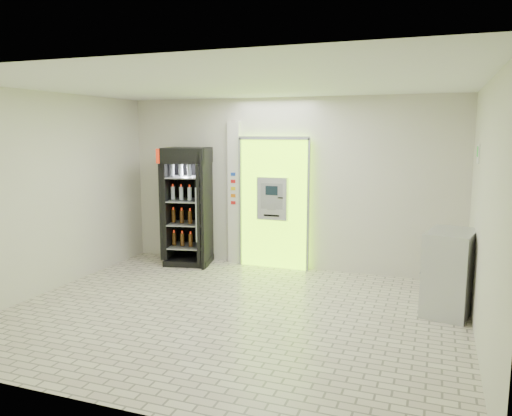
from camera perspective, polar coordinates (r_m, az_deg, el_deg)
The scene contains 7 objects.
ground at distance 6.84m, azimuth -2.70°, elevation -11.92°, with size 6.00×6.00×0.00m, color beige.
room_shell at distance 6.43m, azimuth -2.82°, elevation 3.63°, with size 6.00×6.00×6.00m.
atm_assembly at distance 8.83m, azimuth 2.10°, elevation 0.64°, with size 1.30×0.24×2.33m.
pillar at distance 9.11m, azimuth -2.49°, elevation 1.72°, with size 0.22×0.11×2.60m.
beverage_cooler at distance 9.20m, azimuth -7.67°, elevation -0.04°, with size 0.93×0.88×2.13m.
steel_cabinet at distance 7.17m, azimuth 21.26°, elevation -6.86°, with size 0.74×0.94×1.12m.
exit_sign at distance 7.32m, azimuth 24.06°, elevation 5.70°, with size 0.02×0.22×0.26m.
Camera 1 is at (2.49, -5.90, 2.42)m, focal length 35.00 mm.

